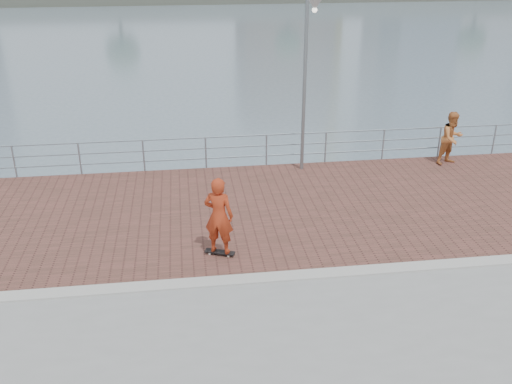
{
  "coord_description": "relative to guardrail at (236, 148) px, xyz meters",
  "views": [
    {
      "loc": [
        -1.74,
        -10.98,
        7.22
      ],
      "look_at": [
        0.0,
        2.0,
        1.3
      ],
      "focal_mm": 40.0,
      "sensor_mm": 36.0,
      "label": 1
    }
  ],
  "objects": [
    {
      "name": "curb",
      "position": [
        -0.0,
        -7.0,
        -0.66
      ],
      "size": [
        40.0,
        0.4,
        0.06
      ],
      "primitive_type": "cube",
      "color": "#B7B5AD",
      "rests_on": "seawall"
    },
    {
      "name": "brick_lane",
      "position": [
        -0.0,
        -3.4,
        -0.68
      ],
      "size": [
        40.0,
        6.8,
        0.02
      ],
      "primitive_type": "cube",
      "color": "brown",
      "rests_on": "seawall"
    },
    {
      "name": "skateboarder",
      "position": [
        -1.01,
        -5.79,
        0.4
      ],
      "size": [
        0.84,
        0.7,
        1.97
      ],
      "primitive_type": "imported",
      "rotation": [
        0.0,
        0.0,
        2.76
      ],
      "color": "#AF3317",
      "rests_on": "skateboard"
    },
    {
      "name": "bystander",
      "position": [
        7.28,
        -0.68,
        0.24
      ],
      "size": [
        1.07,
        0.95,
        1.83
      ],
      "primitive_type": "imported",
      "rotation": [
        0.0,
        0.0,
        0.35
      ],
      "color": "#D17C3D",
      "rests_on": "brick_lane"
    },
    {
      "name": "water",
      "position": [
        -0.0,
        -7.0,
        -2.69
      ],
      "size": [
        400.0,
        400.0,
        0.0
      ],
      "primitive_type": "plane",
      "color": "slate",
      "rests_on": "ground"
    },
    {
      "name": "street_lamp",
      "position": [
        2.15,
        -0.93,
        3.5
      ],
      "size": [
        0.43,
        1.25,
        5.9
      ],
      "color": "slate",
      "rests_on": "brick_lane"
    },
    {
      "name": "guardrail",
      "position": [
        0.0,
        0.0,
        0.0
      ],
      "size": [
        39.06,
        0.06,
        1.13
      ],
      "color": "#8C9EA8",
      "rests_on": "brick_lane"
    },
    {
      "name": "skateboard",
      "position": [
        -1.01,
        -5.79,
        -0.6
      ],
      "size": [
        0.77,
        0.46,
        0.09
      ],
      "rotation": [
        0.0,
        0.0,
        -0.38
      ],
      "color": "black",
      "rests_on": "brick_lane"
    }
  ]
}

